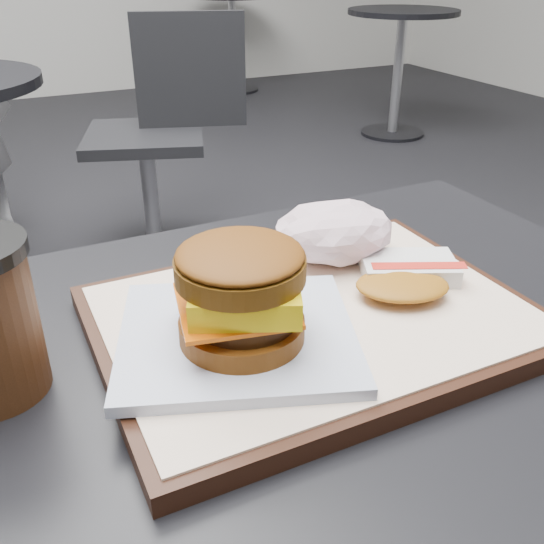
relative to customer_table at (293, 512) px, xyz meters
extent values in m
cube|color=black|center=(0.00, 0.00, 0.17)|extent=(0.80, 0.60, 0.04)
cube|color=black|center=(0.04, 0.04, 0.19)|extent=(0.38, 0.28, 0.02)
cube|color=white|center=(0.04, 0.04, 0.20)|extent=(0.36, 0.26, 0.00)
cube|color=white|center=(-0.04, 0.02, 0.21)|extent=(0.24, 0.22, 0.01)
cylinder|color=brown|center=(-0.04, 0.01, 0.22)|extent=(0.13, 0.13, 0.02)
cylinder|color=#321807|center=(-0.04, 0.01, 0.24)|extent=(0.11, 0.11, 0.01)
cube|color=#DE5807|center=(-0.05, 0.01, 0.25)|extent=(0.10, 0.10, 0.00)
cube|color=yellow|center=(-0.04, 0.01, 0.26)|extent=(0.11, 0.11, 0.02)
cylinder|color=brown|center=(-0.04, 0.01, 0.28)|extent=(0.13, 0.13, 0.02)
ellipsoid|color=brown|center=(-0.04, 0.01, 0.29)|extent=(0.13, 0.13, 0.02)
cube|color=silver|center=(0.15, 0.05, 0.21)|extent=(0.10, 0.09, 0.02)
cube|color=red|center=(0.15, 0.03, 0.22)|extent=(0.09, 0.05, 0.00)
ellipsoid|color=#B1711C|center=(0.12, 0.02, 0.22)|extent=(0.10, 0.09, 0.01)
cylinder|color=#9F9EA3|center=(0.33, 1.81, -0.36)|extent=(0.06, 0.06, 0.44)
cube|color=black|center=(0.33, 1.81, -0.12)|extent=(0.53, 0.53, 0.04)
cube|color=black|center=(0.52, 1.81, 0.10)|extent=(0.39, 0.16, 0.40)
cylinder|color=black|center=(2.20, 2.80, -0.57)|extent=(0.40, 0.40, 0.02)
cylinder|color=#A5A5AA|center=(2.20, 2.80, -0.21)|extent=(0.06, 0.06, 0.70)
cylinder|color=black|center=(2.20, 2.80, 0.15)|extent=(0.66, 0.66, 0.03)
cylinder|color=black|center=(1.80, 4.50, -0.57)|extent=(0.40, 0.40, 0.02)
cylinder|color=#A5A5AA|center=(1.80, 4.50, -0.21)|extent=(0.06, 0.06, 0.70)
camera|label=1|loc=(-0.20, -0.36, 0.49)|focal=40.00mm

